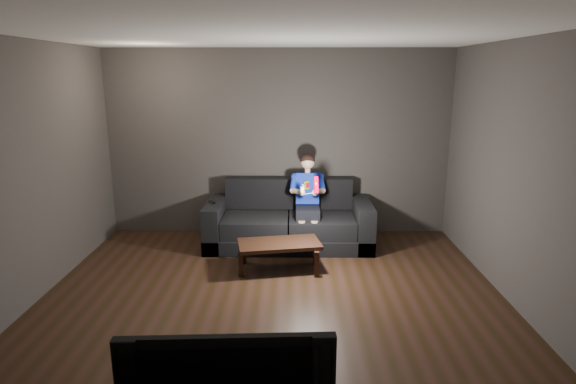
{
  "coord_description": "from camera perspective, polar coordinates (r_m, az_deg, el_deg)",
  "views": [
    {
      "loc": [
        0.21,
        -4.5,
        2.36
      ],
      "look_at": [
        0.15,
        1.55,
        0.85
      ],
      "focal_mm": 30.0,
      "sensor_mm": 36.0,
      "label": 1
    }
  ],
  "objects": [
    {
      "name": "nunchuk_white",
      "position": [
        6.09,
        1.72,
        0.35
      ],
      "size": [
        0.07,
        0.09,
        0.14
      ],
      "color": "silver",
      "rests_on": "child"
    },
    {
      "name": "front_wall",
      "position": [
        2.25,
        -5.01,
        -12.61
      ],
      "size": [
        5.0,
        0.04,
        2.7
      ],
      "primitive_type": "cube",
      "color": "#3F3A37",
      "rests_on": "ground"
    },
    {
      "name": "tv",
      "position": [
        2.76,
        -7.06,
        -21.15
      ],
      "size": [
        1.11,
        0.2,
        0.64
      ],
      "primitive_type": "imported",
      "rotation": [
        0.0,
        0.0,
        0.05
      ],
      "color": "black",
      "rests_on": "media_console"
    },
    {
      "name": "child",
      "position": [
        6.57,
        2.34,
        -0.16
      ],
      "size": [
        0.48,
        0.59,
        1.18
      ],
      "color": "black",
      "rests_on": "sofa"
    },
    {
      "name": "wii_remote_black",
      "position": [
        6.66,
        -8.79,
        -1.16
      ],
      "size": [
        0.06,
        0.15,
        0.03
      ],
      "color": "black",
      "rests_on": "sofa"
    },
    {
      "name": "back_wall",
      "position": [
        7.08,
        -1.14,
        5.8
      ],
      "size": [
        5.0,
        0.04,
        2.7
      ],
      "primitive_type": "cube",
      "color": "#3F3A37",
      "rests_on": "ground"
    },
    {
      "name": "left_wall",
      "position": [
        5.35,
        -29.87,
        1.26
      ],
      "size": [
        0.04,
        5.0,
        2.7
      ],
      "primitive_type": "cube",
      "color": "#3F3A37",
      "rests_on": "ground"
    },
    {
      "name": "right_wall",
      "position": [
        5.15,
        26.95,
        1.17
      ],
      "size": [
        0.04,
        5.0,
        2.7
      ],
      "primitive_type": "cube",
      "color": "#3F3A37",
      "rests_on": "ground"
    },
    {
      "name": "floor",
      "position": [
        5.09,
        -1.92,
        -13.63
      ],
      "size": [
        5.0,
        5.0,
        0.0
      ],
      "primitive_type": "plane",
      "color": "black",
      "rests_on": "ground"
    },
    {
      "name": "ceiling",
      "position": [
        4.52,
        -2.22,
        18.32
      ],
      "size": [
        5.0,
        5.0,
        0.02
      ],
      "primitive_type": "cube",
      "color": "silver",
      "rests_on": "back_wall"
    },
    {
      "name": "coffee_table",
      "position": [
        5.87,
        -1.05,
        -6.41
      ],
      "size": [
        1.06,
        0.66,
        0.36
      ],
      "color": "black",
      "rests_on": "floor"
    },
    {
      "name": "wii_remote_red",
      "position": [
        6.08,
        3.34,
        0.87
      ],
      "size": [
        0.07,
        0.09,
        0.22
      ],
      "color": "#E6002F",
      "rests_on": "child"
    },
    {
      "name": "sofa",
      "position": [
        6.76,
        0.08,
        -3.86
      ],
      "size": [
        2.28,
        0.99,
        0.88
      ],
      "color": "black",
      "rests_on": "floor"
    }
  ]
}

